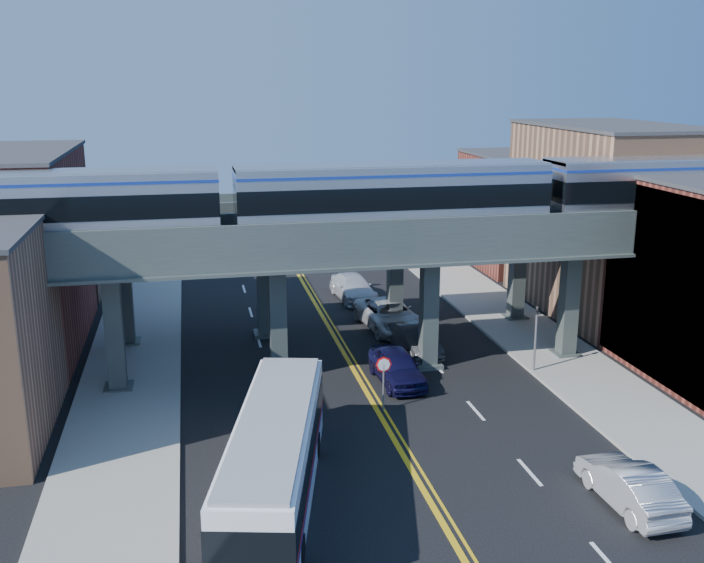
{
  "coord_description": "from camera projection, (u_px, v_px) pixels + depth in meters",
  "views": [
    {
      "loc": [
        -8.07,
        -29.91,
        15.1
      ],
      "look_at": [
        -0.27,
        7.45,
        5.1
      ],
      "focal_mm": 40.0,
      "sensor_mm": 36.0,
      "label": 1
    }
  ],
  "objects": [
    {
      "name": "ground",
      "position": [
        393.0,
        438.0,
        33.74
      ],
      "size": [
        120.0,
        120.0,
        0.0
      ],
      "primitive_type": "plane",
      "color": "black",
      "rests_on": "ground"
    },
    {
      "name": "sidewalk_west",
      "position": [
        132.0,
        373.0,
        40.92
      ],
      "size": [
        5.0,
        70.0,
        0.16
      ],
      "primitive_type": "cube",
      "color": "gray",
      "rests_on": "ground"
    },
    {
      "name": "sidewalk_east",
      "position": [
        541.0,
        344.0,
        45.47
      ],
      "size": [
        5.0,
        70.0,
        0.16
      ],
      "primitive_type": "cube",
      "color": "gray",
      "rests_on": "ground"
    },
    {
      "name": "building_west_b",
      "position": [
        2.0,
        254.0,
        43.84
      ],
      "size": [
        8.0,
        14.0,
        11.0
      ],
      "primitive_type": "cube",
      "color": "brown",
      "rests_on": "ground"
    },
    {
      "name": "building_west_c",
      "position": [
        44.0,
        235.0,
        56.53
      ],
      "size": [
        8.0,
        10.0,
        8.0
      ],
      "primitive_type": "cube",
      "color": "#9F7152",
      "rests_on": "ground"
    },
    {
      "name": "building_east_b",
      "position": [
        607.0,
        221.0,
        51.03
      ],
      "size": [
        8.0,
        14.0,
        12.0
      ],
      "primitive_type": "cube",
      "color": "#9F7152",
      "rests_on": "ground"
    },
    {
      "name": "building_east_c",
      "position": [
        523.0,
        211.0,
        63.72
      ],
      "size": [
        8.0,
        10.0,
        9.0
      ],
      "primitive_type": "cube",
      "color": "brown",
      "rests_on": "ground"
    },
    {
      "name": "mural_panel",
      "position": [
        655.0,
        290.0,
        39.21
      ],
      "size": [
        0.1,
        9.5,
        9.5
      ],
      "primitive_type": "cube",
      "color": "teal",
      "rests_on": "ground"
    },
    {
      "name": "elevated_viaduct_near",
      "position": [
        355.0,
        252.0,
        39.68
      ],
      "size": [
        52.0,
        3.6,
        7.4
      ],
      "color": "#3A4340",
      "rests_on": "ground"
    },
    {
      "name": "elevated_viaduct_far",
      "position": [
        330.0,
        227.0,
        46.31
      ],
      "size": [
        52.0,
        3.6,
        7.4
      ],
      "color": "#3A4340",
      "rests_on": "ground"
    },
    {
      "name": "transit_train",
      "position": [
        393.0,
        195.0,
        39.34
      ],
      "size": [
        48.73,
        3.06,
        3.56
      ],
      "color": "black",
      "rests_on": "elevated_viaduct_near"
    },
    {
      "name": "stop_sign",
      "position": [
        384.0,
        375.0,
        36.2
      ],
      "size": [
        0.76,
        0.09,
        2.63
      ],
      "color": "slate",
      "rests_on": "ground"
    },
    {
      "name": "traffic_signal",
      "position": [
        536.0,
        331.0,
        40.66
      ],
      "size": [
        0.15,
        0.18,
        4.1
      ],
      "color": "slate",
      "rests_on": "ground"
    },
    {
      "name": "transit_bus",
      "position": [
        275.0,
        459.0,
        28.47
      ],
      "size": [
        5.49,
        12.63,
        3.18
      ],
      "rotation": [
        0.0,
        0.0,
        1.34
      ],
      "color": "white",
      "rests_on": "ground"
    },
    {
      "name": "car_lane_a",
      "position": [
        397.0,
        366.0,
        39.75
      ],
      "size": [
        2.26,
        5.09,
        1.7
      ],
      "primitive_type": "imported",
      "rotation": [
        0.0,
        0.0,
        0.05
      ],
      "color": "#100F37",
      "rests_on": "ground"
    },
    {
      "name": "car_lane_b",
      "position": [
        415.0,
        339.0,
        43.99
      ],
      "size": [
        2.1,
        4.97,
        1.59
      ],
      "primitive_type": "imported",
      "rotation": [
        0.0,
        0.0,
        0.09
      ],
      "color": "#343437",
      "rests_on": "ground"
    },
    {
      "name": "car_lane_c",
      "position": [
        389.0,
        315.0,
        48.18
      ],
      "size": [
        3.6,
        6.67,
        1.78
      ],
      "primitive_type": "imported",
      "rotation": [
        0.0,
        0.0,
        0.1
      ],
      "color": "silver",
      "rests_on": "ground"
    },
    {
      "name": "car_lane_d",
      "position": [
        353.0,
        288.0,
        54.69
      ],
      "size": [
        2.81,
        5.87,
        1.65
      ],
      "primitive_type": "imported",
      "rotation": [
        0.0,
        0.0,
        0.09
      ],
      "color": "silver",
      "rests_on": "ground"
    },
    {
      "name": "car_parked_curb",
      "position": [
        629.0,
        485.0,
        28.29
      ],
      "size": [
        1.87,
        4.97,
        1.62
      ],
      "primitive_type": "imported",
      "rotation": [
        0.0,
        0.0,
        3.17
      ],
      "color": "#A1A1A6",
      "rests_on": "ground"
    }
  ]
}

